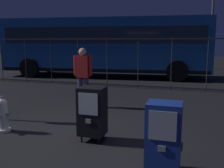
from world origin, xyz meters
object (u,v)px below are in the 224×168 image
object	(u,v)px
newspaper_box_secondary	(92,111)
pedestrian	(83,74)
bus_near	(105,44)
street_light_near_right	(213,5)
fire_hydrant	(3,115)
newspaper_box_primary	(164,134)

from	to	relation	value
newspaper_box_secondary	pedestrian	distance (m)	2.65
bus_near	street_light_near_right	distance (m)	8.56
fire_hydrant	newspaper_box_primary	bearing A→B (deg)	-13.18
fire_hydrant	newspaper_box_secondary	distance (m)	1.96
fire_hydrant	pedestrian	distance (m)	2.60
newspaper_box_primary	pedestrian	size ratio (longest dim) A/B	0.61
fire_hydrant	pedestrian	world-z (taller)	pedestrian
newspaper_box_secondary	bus_near	size ratio (longest dim) A/B	0.10
pedestrian	bus_near	size ratio (longest dim) A/B	0.16
newspaper_box_primary	newspaper_box_secondary	xyz separation A→B (m)	(-1.39, 0.85, 0.00)
newspaper_box_secondary	street_light_near_right	xyz separation A→B (m)	(2.97, 14.66, 3.68)
fire_hydrant	newspaper_box_primary	xyz separation A→B (m)	(3.35, -0.78, 0.22)
newspaper_box_secondary	street_light_near_right	size ratio (longest dim) A/B	0.14
newspaper_box_primary	newspaper_box_secondary	bearing A→B (deg)	148.73
fire_hydrant	newspaper_box_secondary	size ratio (longest dim) A/B	0.73
fire_hydrant	newspaper_box_primary	world-z (taller)	newspaper_box_primary
newspaper_box_secondary	street_light_near_right	world-z (taller)	street_light_near_right
pedestrian	newspaper_box_secondary	bearing A→B (deg)	-63.32
newspaper_box_primary	bus_near	distance (m)	10.45
newspaper_box_secondary	street_light_near_right	bearing A→B (deg)	78.53
newspaper_box_secondary	street_light_near_right	distance (m)	15.40
bus_near	street_light_near_right	xyz separation A→B (m)	(5.62, 5.93, 2.54)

